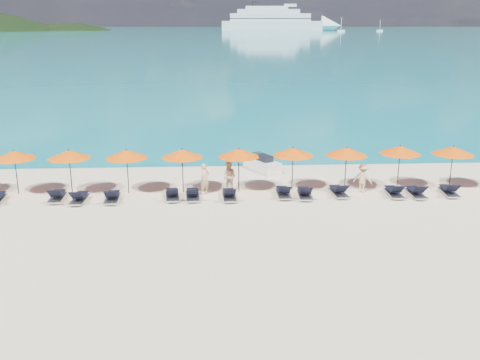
{
  "coord_description": "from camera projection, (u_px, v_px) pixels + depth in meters",
  "views": [
    {
      "loc": [
        -1.24,
        -20.76,
        8.24
      ],
      "look_at": [
        0.0,
        3.0,
        1.2
      ],
      "focal_mm": 40.0,
      "sensor_mm": 36.0,
      "label": 1
    }
  ],
  "objects": [
    {
      "name": "ground",
      "position": [
        244.0,
        228.0,
        22.28
      ],
      "size": [
        1400.0,
        1400.0,
        0.0
      ],
      "primitive_type": "plane",
      "color": "beige"
    },
    {
      "name": "sea",
      "position": [
        212.0,
        29.0,
        654.31
      ],
      "size": [
        1600.0,
        1300.0,
        0.01
      ],
      "primitive_type": "cube",
      "color": "#1FA9B2",
      "rests_on": "ground"
    },
    {
      "name": "headland_small",
      "position": [
        70.0,
        65.0,
        560.95
      ],
      "size": [
        162.0,
        126.0,
        85.5
      ],
      "color": "black",
      "rests_on": "ground"
    },
    {
      "name": "cruise_ship",
      "position": [
        282.0,
        21.0,
        558.96
      ],
      "size": [
        125.96,
        26.81,
        34.82
      ],
      "rotation": [
        0.0,
        0.0,
        -0.06
      ],
      "color": "silver",
      "rests_on": "ground"
    },
    {
      "name": "sailboat_near",
      "position": [
        341.0,
        30.0,
        472.43
      ],
      "size": [
        6.69,
        2.23,
        12.27
      ],
      "color": "silver",
      "rests_on": "ground"
    },
    {
      "name": "sailboat_far",
      "position": [
        380.0,
        30.0,
        499.7
      ],
      "size": [
        5.76,
        1.92,
        10.56
      ],
      "color": "silver",
      "rests_on": "ground"
    },
    {
      "name": "jetski",
      "position": [
        262.0,
        164.0,
        30.82
      ],
      "size": [
        2.1,
        2.77,
        0.93
      ],
      "rotation": [
        0.0,
        0.0,
        0.49
      ],
      "color": "white",
      "rests_on": "ground"
    },
    {
      "name": "beachgoer_a",
      "position": [
        205.0,
        179.0,
        26.44
      ],
      "size": [
        0.67,
        0.66,
        1.57
      ],
      "primitive_type": "imported",
      "rotation": [
        0.0,
        0.0,
        0.76
      ],
      "color": "#DEB085",
      "rests_on": "ground"
    },
    {
      "name": "beachgoer_b",
      "position": [
        229.0,
        177.0,
        26.88
      ],
      "size": [
        0.86,
        0.79,
        1.54
      ],
      "primitive_type": "imported",
      "rotation": [
        0.0,
        0.0,
        -0.62
      ],
      "color": "#DEB085",
      "rests_on": "ground"
    },
    {
      "name": "beachgoer_c",
      "position": [
        363.0,
        178.0,
        26.74
      ],
      "size": [
        1.05,
        0.85,
        1.48
      ],
      "primitive_type": "imported",
      "rotation": [
        0.0,
        0.0,
        2.63
      ],
      "color": "#DEB085",
      "rests_on": "ground"
    },
    {
      "name": "umbrella_1",
      "position": [
        14.0,
        155.0,
        26.09
      ],
      "size": [
        2.1,
        2.1,
        2.28
      ],
      "color": "black",
      "rests_on": "ground"
    },
    {
      "name": "umbrella_2",
      "position": [
        69.0,
        154.0,
        26.18
      ],
      "size": [
        2.1,
        2.1,
        2.28
      ],
      "color": "black",
      "rests_on": "ground"
    },
    {
      "name": "umbrella_3",
      "position": [
        127.0,
        154.0,
        26.26
      ],
      "size": [
        2.1,
        2.1,
        2.28
      ],
      "color": "black",
      "rests_on": "ground"
    },
    {
      "name": "umbrella_4",
      "position": [
        182.0,
        153.0,
        26.39
      ],
      "size": [
        2.1,
        2.1,
        2.28
      ],
      "color": "black",
      "rests_on": "ground"
    },
    {
      "name": "umbrella_5",
      "position": [
        239.0,
        153.0,
        26.52
      ],
      "size": [
        2.1,
        2.1,
        2.28
      ],
      "color": "black",
      "rests_on": "ground"
    },
    {
      "name": "umbrella_6",
      "position": [
        293.0,
        152.0,
        26.76
      ],
      "size": [
        2.1,
        2.1,
        2.28
      ],
      "color": "black",
      "rests_on": "ground"
    },
    {
      "name": "umbrella_7",
      "position": [
        347.0,
        152.0,
        26.77
      ],
      "size": [
        2.1,
        2.1,
        2.28
      ],
      "color": "black",
      "rests_on": "ground"
    },
    {
      "name": "umbrella_8",
      "position": [
        400.0,
        150.0,
        27.1
      ],
      "size": [
        2.1,
        2.1,
        2.28
      ],
      "color": "black",
      "rests_on": "ground"
    },
    {
      "name": "umbrella_9",
      "position": [
        453.0,
        150.0,
        26.99
      ],
      "size": [
        2.1,
        2.1,
        2.28
      ],
      "color": "black",
      "rests_on": "ground"
    },
    {
      "name": "lounger_3",
      "position": [
        57.0,
        196.0,
        25.65
      ],
      "size": [
        0.71,
        1.73,
        0.66
      ],
      "rotation": [
        0.0,
        0.0,
        0.06
      ],
      "color": "silver",
      "rests_on": "ground"
    },
    {
      "name": "lounger_4",
      "position": [
        79.0,
        198.0,
        25.39
      ],
      "size": [
        0.64,
        1.71,
        0.66
      ],
      "rotation": [
        0.0,
        0.0,
        -0.01
      ],
      "color": "silver",
      "rests_on": "ground"
    },
    {
      "name": "lounger_5",
      "position": [
        112.0,
        197.0,
        25.52
      ],
      "size": [
        0.69,
        1.72,
        0.66
      ],
      "rotation": [
        0.0,
        0.0,
        0.04
      ],
      "color": "silver",
      "rests_on": "ground"
    },
    {
      "name": "lounger_6",
      "position": [
        172.0,
        194.0,
        25.84
      ],
      "size": [
        0.79,
        1.75,
        0.66
      ],
      "rotation": [
        0.0,
        0.0,
        0.1
      ],
      "color": "silver",
      "rests_on": "ground"
    },
    {
      "name": "lounger_7",
      "position": [
        193.0,
        194.0,
        25.86
      ],
      "size": [
        0.73,
        1.74,
        0.66
      ],
      "rotation": [
        0.0,
        0.0,
        0.07
      ],
      "color": "silver",
      "rests_on": "ground"
    },
    {
      "name": "lounger_8",
      "position": [
        229.0,
        195.0,
        25.82
      ],
      "size": [
        0.68,
        1.72,
        0.66
      ],
      "rotation": [
        0.0,
        0.0,
        0.04
      ],
      "color": "silver",
      "rests_on": "ground"
    },
    {
      "name": "lounger_9",
      "position": [
        283.0,
        192.0,
        26.2
      ],
      "size": [
        0.63,
        1.7,
        0.66
      ],
      "rotation": [
        0.0,
        0.0,
        -0.0
      ],
      "color": "silver",
      "rests_on": "ground"
    },
    {
      "name": "lounger_10",
      "position": [
        305.0,
        193.0,
        26.05
      ],
      "size": [
        0.69,
        1.73,
        0.66
      ],
      "rotation": [
        0.0,
        0.0,
        -0.04
      ],
      "color": "silver",
      "rests_on": "ground"
    },
    {
      "name": "lounger_11",
      "position": [
        339.0,
        191.0,
        26.36
      ],
      "size": [
        0.73,
        1.74,
        0.66
      ],
      "rotation": [
        0.0,
        0.0,
        0.06
      ],
      "color": "silver",
      "rests_on": "ground"
    },
    {
      "name": "lounger_12",
      "position": [
        394.0,
        192.0,
        26.28
      ],
      "size": [
        0.67,
        1.72,
        0.66
      ],
      "rotation": [
        0.0,
        0.0,
        -0.03
      ],
      "color": "silver",
      "rests_on": "ground"
    },
    {
      "name": "lounger_13",
      "position": [
        416.0,
        192.0,
        26.22
      ],
      "size": [
        0.63,
        1.7,
        0.66
      ],
      "rotation": [
        0.0,
        0.0,
        0.0
      ],
      "color": "silver",
      "rests_on": "ground"
    },
    {
      "name": "lounger_14",
      "position": [
        449.0,
        190.0,
        26.46
      ],
      "size": [
        0.78,
        1.75,
        0.66
      ],
      "rotation": [
        0.0,
        0.0,
        -0.09
      ],
      "color": "silver",
      "rests_on": "ground"
    }
  ]
}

